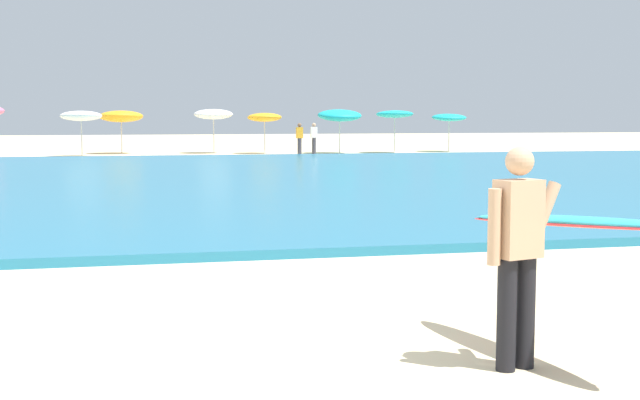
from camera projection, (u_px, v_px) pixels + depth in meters
ground_plane at (271, 350)px, 7.12m from camera, size 160.00×160.00×0.00m
sea at (171, 180)px, 24.96m from camera, size 120.00×28.00×0.14m
surfer_with_board at (543, 236)px, 6.60m from camera, size 1.24×2.39×1.73m
beach_umbrella_2 at (81, 116)px, 39.87m from camera, size 1.95×1.97×2.22m
beach_umbrella_3 at (121, 116)px, 43.00m from camera, size 2.21×2.24×2.25m
beach_umbrella_4 at (213, 114)px, 43.51m from camera, size 2.00×2.02×2.31m
beach_umbrella_5 at (265, 117)px, 43.14m from camera, size 1.75×1.76×2.11m
beach_umbrella_6 at (340, 115)px, 43.29m from camera, size 2.25×2.30×2.34m
beach_umbrella_7 at (395, 114)px, 43.90m from camera, size 1.94×1.95×2.24m
beach_umbrella_8 at (449, 118)px, 45.44m from camera, size 1.85×1.87×2.09m
beachgoer_near_row_left at (300, 138)px, 41.37m from camera, size 0.32×0.20×1.58m
beachgoer_near_row_mid at (314, 138)px, 42.19m from camera, size 0.32×0.20×1.58m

